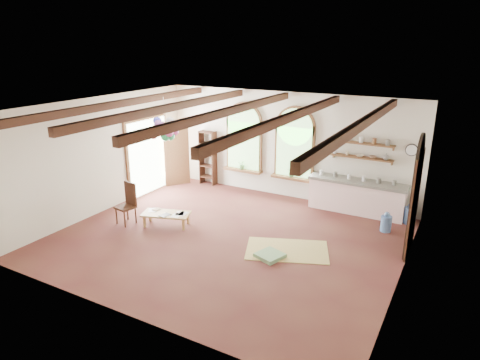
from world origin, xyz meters
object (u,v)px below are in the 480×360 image
Objects in this scene: coffee_table at (166,215)px; balloon_cluster at (165,129)px; kitchen_counter at (356,196)px; side_chair at (127,212)px.

coffee_table is 2.30m from balloon_cluster.
kitchen_counter is 2.44× the size of side_chair.
side_chair is 0.96× the size of balloon_cluster.
balloon_cluster is (-4.71, -2.40, 1.86)m from kitchen_counter.
balloon_cluster is (0.39, 1.28, 2.02)m from side_chair.
side_chair is at bearing -159.49° from coffee_table.
kitchen_counter is at bearing 38.95° from coffee_table.
balloon_cluster is at bearing 124.26° from coffee_table.
coffee_table is (-4.09, -3.30, -0.17)m from kitchen_counter.
balloon_cluster reaches higher than side_chair.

